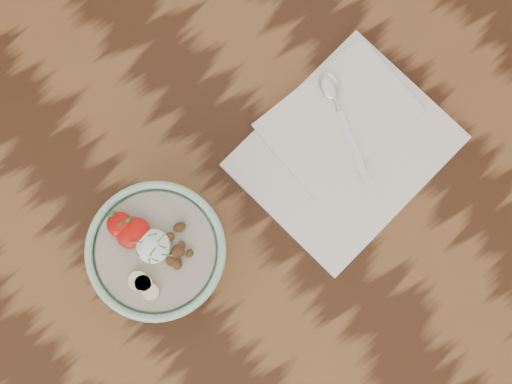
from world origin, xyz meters
TOP-DOWN VIEW (x-y plane):
  - table at (0.00, 0.00)cm, footprint 160.00×90.00cm
  - breakfast_bowl at (3.79, -2.93)cm, footprint 17.39×17.39cm
  - napkin at (32.45, -6.38)cm, footprint 29.50×24.91cm
  - spoon at (35.13, -1.03)cm, footprint 6.82×15.87cm

SIDE VIEW (x-z plane):
  - table at x=0.00cm, z-range 28.20..103.20cm
  - napkin at x=32.45cm, z-range 74.87..76.54cm
  - spoon at x=35.13cm, z-range 76.60..77.45cm
  - breakfast_bowl at x=3.79cm, z-range 75.15..86.64cm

